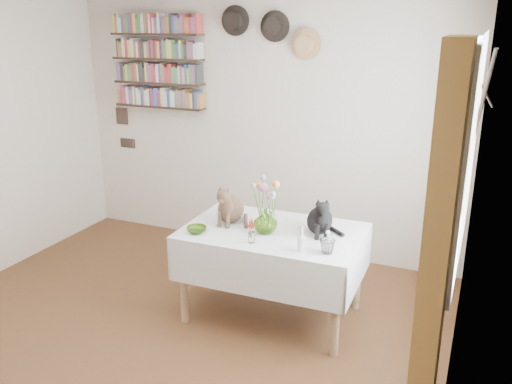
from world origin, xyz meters
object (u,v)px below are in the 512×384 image
at_px(flower_vase, 265,221).
at_px(bookshelf_unit, 158,63).
at_px(black_cat, 320,213).
at_px(tabby_cat, 231,202).
at_px(dining_table, 273,252).

bearing_deg(flower_vase, bookshelf_unit, 143.67).
height_order(black_cat, flower_vase, black_cat).
xyz_separation_m(tabby_cat, flower_vase, (0.34, -0.11, -0.07)).
bearing_deg(dining_table, flower_vase, -117.96).
distance_m(tabby_cat, black_cat, 0.72).
bearing_deg(flower_vase, black_cat, 22.87).
distance_m(black_cat, bookshelf_unit, 2.54).
bearing_deg(dining_table, bookshelf_unit, 145.80).
relative_size(dining_table, black_cat, 4.43).
bearing_deg(black_cat, bookshelf_unit, 127.68).
bearing_deg(tabby_cat, dining_table, -6.11).
bearing_deg(bookshelf_unit, flower_vase, -36.33).
height_order(dining_table, bookshelf_unit, bookshelf_unit).
bearing_deg(black_cat, dining_table, 170.14).
bearing_deg(tabby_cat, bookshelf_unit, 139.65).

